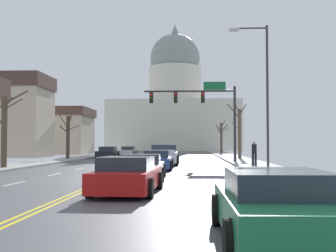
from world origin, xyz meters
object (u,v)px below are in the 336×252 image
(pickup_truck_near_00, at_px, (164,156))
(sedan_near_01, at_px, (157,161))
(signal_gantry, at_px, (202,104))
(sedan_near_03, at_px, (127,176))
(sedan_oncoming_00, at_px, (108,153))
(street_lamp_right, at_px, (263,85))
(sedan_oncoming_01, at_px, (128,151))
(sedan_near_02, at_px, (142,167))
(sedan_near_04, at_px, (276,207))
(pedestrian_00, at_px, (254,152))

(pickup_truck_near_00, bearing_deg, sedan_near_01, -89.75)
(signal_gantry, height_order, sedan_near_03, signal_gantry)
(sedan_near_01, bearing_deg, sedan_oncoming_00, 110.15)
(street_lamp_right, xyz_separation_m, sedan_oncoming_01, (-12.94, 35.03, -4.42))
(pickup_truck_near_00, bearing_deg, sedan_near_03, -89.92)
(sedan_near_02, xyz_separation_m, sedan_near_03, (0.14, -5.51, 0.02))
(street_lamp_right, xyz_separation_m, sedan_oncoming_00, (-13.13, 21.55, -4.39))
(sedan_near_03, height_order, sedan_near_04, sedan_near_03)
(street_lamp_right, relative_size, sedan_near_02, 1.83)
(sedan_near_01, bearing_deg, sedan_near_02, -91.10)
(pickup_truck_near_00, xyz_separation_m, sedan_oncoming_00, (-6.91, 12.29, -0.10))
(pedestrian_00, bearing_deg, sedan_near_01, -159.04)
(street_lamp_right, bearing_deg, sedan_near_01, 156.81)
(sedan_near_03, relative_size, sedan_oncoming_00, 0.98)
(sedan_near_02, xyz_separation_m, sedan_near_04, (3.75, -12.35, 0.03))
(sedan_near_01, relative_size, sedan_oncoming_01, 0.92)
(sedan_near_03, distance_m, pedestrian_00, 16.44)
(pedestrian_00, bearing_deg, sedan_oncoming_00, 129.12)
(sedan_near_01, distance_m, pedestrian_00, 6.91)
(sedan_near_01, bearing_deg, sedan_near_03, -90.00)
(sedan_oncoming_00, height_order, sedan_oncoming_01, sedan_oncoming_00)
(street_lamp_right, bearing_deg, pedestrian_00, 87.26)
(sedan_oncoming_01, bearing_deg, sedan_near_02, -80.50)
(signal_gantry, xyz_separation_m, sedan_near_03, (-3.05, -22.35, -4.48))
(signal_gantry, xyz_separation_m, sedan_near_02, (-3.19, -16.84, -4.51))
(sedan_near_04, bearing_deg, pedestrian_00, 82.68)
(signal_gantry, height_order, pedestrian_00, signal_gantry)
(sedan_near_01, bearing_deg, street_lamp_right, -23.19)
(signal_gantry, height_order, sedan_near_01, signal_gantry)
(pickup_truck_near_00, height_order, sedan_near_01, pickup_truck_near_00)
(signal_gantry, xyz_separation_m, sedan_oncoming_00, (-9.99, 9.21, -4.46))
(sedan_near_01, height_order, sedan_oncoming_01, sedan_near_01)
(signal_gantry, distance_m, pickup_truck_near_00, 6.16)
(sedan_near_04, distance_m, sedan_oncoming_01, 52.91)
(sedan_oncoming_00, distance_m, sedan_oncoming_01, 13.48)
(sedan_near_01, bearing_deg, signal_gantry, 72.54)
(sedan_near_03, relative_size, pedestrian_00, 2.65)
(signal_gantry, distance_m, sedan_oncoming_01, 25.12)
(pickup_truck_near_00, relative_size, sedan_near_02, 1.24)
(sedan_near_01, distance_m, sedan_near_02, 7.15)
(street_lamp_right, relative_size, sedan_near_03, 1.83)
(sedan_near_03, xyz_separation_m, pedestrian_00, (6.43, 15.12, 0.50))
(sedan_oncoming_00, bearing_deg, sedan_near_02, -75.37)
(street_lamp_right, xyz_separation_m, sedan_near_04, (-2.58, -16.85, -4.41))
(sedan_near_02, relative_size, sedan_oncoming_00, 0.98)
(signal_gantry, xyz_separation_m, sedan_oncoming_01, (-9.80, 22.69, -4.49))
(sedan_near_01, distance_m, sedan_near_03, 12.66)
(pickup_truck_near_00, height_order, sedan_oncoming_00, pickup_truck_near_00)
(sedan_near_01, bearing_deg, sedan_near_04, -79.51)
(sedan_near_03, bearing_deg, street_lamp_right, 58.27)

